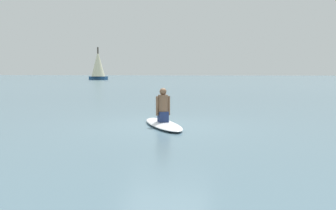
# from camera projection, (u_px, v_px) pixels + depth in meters

# --- Properties ---
(ground_plane) EXTENTS (400.00, 400.00, 0.00)m
(ground_plane) POSITION_uv_depth(u_px,v_px,m) (166.00, 126.00, 10.33)
(ground_plane) COLOR slate
(surfboard) EXTENTS (2.84, 1.96, 0.13)m
(surfboard) POSITION_uv_depth(u_px,v_px,m) (163.00, 124.00, 10.33)
(surfboard) COLOR white
(surfboard) RESTS_ON ground
(person_paddler) EXTENTS (0.40, 0.41, 0.96)m
(person_paddler) POSITION_uv_depth(u_px,v_px,m) (163.00, 107.00, 10.29)
(person_paddler) COLOR navy
(person_paddler) RESTS_ON surfboard
(sailboat_center_horizon) EXTENTS (3.46, 4.26, 6.92)m
(sailboat_center_horizon) POSITION_uv_depth(u_px,v_px,m) (98.00, 65.00, 77.21)
(sailboat_center_horizon) COLOR navy
(sailboat_center_horizon) RESTS_ON ground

